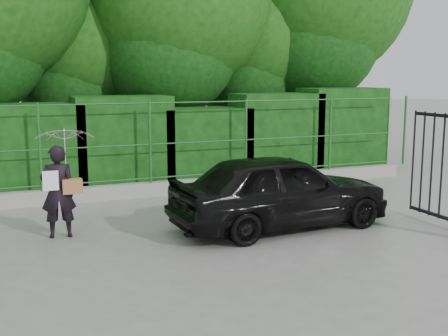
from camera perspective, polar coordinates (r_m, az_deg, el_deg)
name	(u,v)px	position (r m, az deg, el deg)	size (l,w,h in m)	color
ground	(204,260)	(8.31, -2.06, -9.28)	(80.00, 80.00, 0.00)	gray
kerb	(133,191)	(12.45, -9.20, -2.27)	(14.00, 0.25, 0.30)	#9E9E99
fence	(142,142)	(12.33, -8.33, 2.58)	(14.13, 0.06, 1.80)	#215B26
hedge	(132,145)	(13.31, -9.37, 2.33)	(14.20, 1.20, 2.29)	black
trees	(143,0)	(15.72, -8.20, 16.58)	(17.10, 6.15, 8.08)	black
woman	(63,165)	(9.57, -16.00, 0.33)	(0.96, 0.98, 1.82)	black
car	(280,190)	(9.86, 5.74, -2.26)	(1.58, 3.92, 1.34)	black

